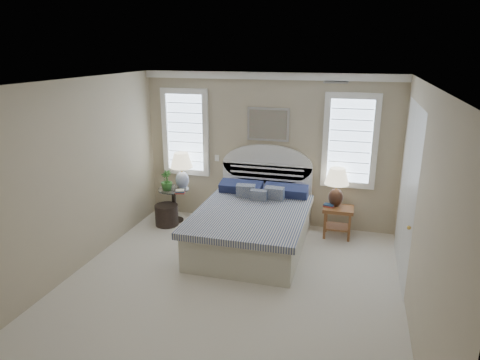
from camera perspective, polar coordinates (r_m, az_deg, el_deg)
name	(u,v)px	position (r m, az deg, el deg)	size (l,w,h in m)	color
floor	(227,291)	(5.86, -1.77, -14.57)	(4.50, 5.00, 0.01)	beige
ceiling	(225,83)	(5.00, -2.05, 12.78)	(4.50, 5.00, 0.01)	white
wall_back	(268,150)	(7.61, 3.74, 3.96)	(4.50, 0.02, 2.70)	#C0AF90
wall_left	(69,180)	(6.30, -21.83, -0.06)	(0.02, 5.00, 2.70)	#C0AF90
wall_right	(421,213)	(5.11, 23.00, -4.06)	(0.02, 5.00, 2.70)	#C0AF90
crown_molding	(269,76)	(7.38, 3.87, 13.69)	(4.50, 0.08, 0.12)	white
hvac_vent	(336,82)	(5.58, 12.69, 12.63)	(0.30, 0.20, 0.02)	#B2B2B2
switch_plate	(217,158)	(7.88, -3.09, 2.95)	(0.08, 0.01, 0.12)	white
window_left	(186,132)	(7.99, -7.26, 6.33)	(0.90, 0.06, 1.60)	#C9E2FF
window_right	(350,141)	(7.38, 14.47, 5.04)	(0.90, 0.06, 1.60)	#C9E2FF
painting	(268,124)	(7.48, 3.75, 7.40)	(0.74, 0.04, 0.58)	silver
closet_door	(407,192)	(6.29, 21.42, -1.48)	(0.02, 1.80, 2.40)	silver
bed	(253,223)	(6.94, 1.79, -5.73)	(1.72, 2.28, 1.47)	silver
side_table_left	(174,201)	(7.97, -8.78, -2.83)	(0.56, 0.56, 0.63)	black
nightstand_right	(338,215)	(7.41, 12.93, -4.63)	(0.50, 0.40, 0.53)	brown
floor_pot	(167,215)	(7.89, -9.74, -4.62)	(0.42, 0.42, 0.38)	black
lamp_left	(182,166)	(7.82, -7.79, 1.82)	(0.50, 0.50, 0.66)	white
lamp_right	(337,183)	(7.31, 12.76, -0.36)	(0.47, 0.47, 0.66)	black
potted_plant	(167,180)	(7.78, -9.77, -0.06)	(0.20, 0.20, 0.36)	#39722D
books_left	(180,192)	(7.61, -7.99, -1.55)	(0.19, 0.16, 0.07)	#A9372A
books_right	(329,205)	(7.36, 11.77, -3.33)	(0.19, 0.15, 0.05)	#A9372A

